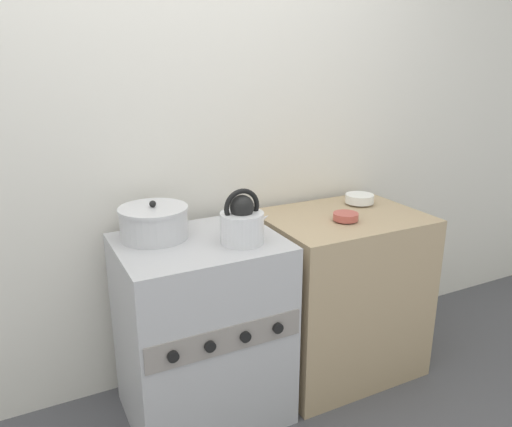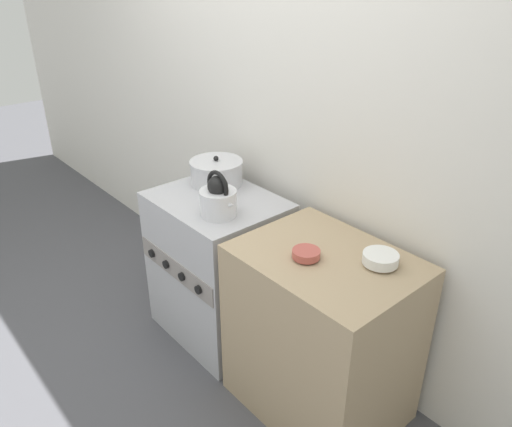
# 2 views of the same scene
# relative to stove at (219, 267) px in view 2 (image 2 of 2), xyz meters

# --- Properties ---
(ground_plane) EXTENTS (12.00, 12.00, 0.00)m
(ground_plane) POSITION_rel_stove_xyz_m (0.00, -0.27, -0.42)
(ground_plane) COLOR #4C4C51
(wall_back) EXTENTS (7.00, 0.06, 2.50)m
(wall_back) POSITION_rel_stove_xyz_m (0.00, 0.37, 0.83)
(wall_back) COLOR silver
(wall_back) RESTS_ON ground_plane
(stove) EXTENTS (0.67, 0.56, 0.83)m
(stove) POSITION_rel_stove_xyz_m (0.00, 0.00, 0.00)
(stove) COLOR #B2B2B7
(stove) RESTS_ON ground_plane
(counter) EXTENTS (0.75, 0.57, 0.83)m
(counter) POSITION_rel_stove_xyz_m (0.74, 0.02, -0.00)
(counter) COLOR tan
(counter) RESTS_ON ground_plane
(kettle) EXTENTS (0.22, 0.18, 0.23)m
(kettle) POSITION_rel_stove_xyz_m (0.15, -0.10, 0.50)
(kettle) COLOR silver
(kettle) RESTS_ON stove
(cooking_pot) EXTENTS (0.29, 0.29, 0.16)m
(cooking_pot) POSITION_rel_stove_xyz_m (-0.15, 0.12, 0.48)
(cooking_pot) COLOR silver
(cooking_pot) RESTS_ON stove
(enamel_bowl) EXTENTS (0.14, 0.14, 0.05)m
(enamel_bowl) POSITION_rel_stove_xyz_m (0.92, 0.13, 0.44)
(enamel_bowl) COLOR white
(enamel_bowl) RESTS_ON counter
(small_ceramic_bowl) EXTENTS (0.12, 0.12, 0.04)m
(small_ceramic_bowl) POSITION_rel_stove_xyz_m (0.69, -0.06, 0.43)
(small_ceramic_bowl) COLOR #B75147
(small_ceramic_bowl) RESTS_ON counter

